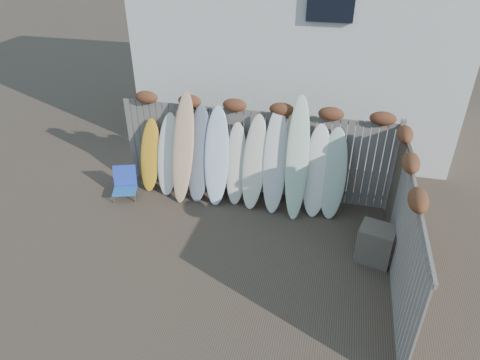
% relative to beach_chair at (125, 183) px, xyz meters
% --- Properties ---
extents(ground, '(80.00, 80.00, 0.00)m').
position_rel_beach_chair_xyz_m(ground, '(2.78, -1.55, -0.32)').
color(ground, '#493A2D').
extents(back_fence, '(6.05, 0.28, 2.24)m').
position_rel_beach_chair_xyz_m(back_fence, '(2.84, 0.85, 0.87)').
color(back_fence, slate).
rests_on(back_fence, ground).
extents(right_fence, '(0.28, 4.40, 2.24)m').
position_rel_beach_chair_xyz_m(right_fence, '(5.78, -1.29, 0.83)').
color(right_fence, slate).
rests_on(right_fence, ground).
extents(house, '(8.50, 5.50, 6.33)m').
position_rel_beach_chair_xyz_m(house, '(3.28, 4.95, 2.88)').
color(house, silver).
rests_on(house, ground).
extents(beach_chair, '(0.66, 0.68, 0.68)m').
position_rel_beach_chair_xyz_m(beach_chair, '(0.00, 0.00, 0.00)').
color(beach_chair, '#2466B4').
rests_on(beach_chair, ground).
extents(wooden_crate, '(0.72, 0.65, 0.72)m').
position_rel_beach_chair_xyz_m(wooden_crate, '(5.47, -0.92, 0.04)').
color(wooden_crate, brown).
rests_on(wooden_crate, ground).
extents(lattice_panel, '(0.12, 1.37, 2.05)m').
position_rel_beach_chair_xyz_m(lattice_panel, '(5.80, -0.19, 0.71)').
color(lattice_panel, '#30211D').
rests_on(lattice_panel, ground).
extents(surfboard_0, '(0.52, 0.62, 1.64)m').
position_rel_beach_chair_xyz_m(surfboard_0, '(0.45, 0.50, 0.50)').
color(surfboard_0, '#FAA61E').
rests_on(surfboard_0, ground).
extents(surfboard_1, '(0.56, 0.69, 1.83)m').
position_rel_beach_chair_xyz_m(surfboard_1, '(0.92, 0.47, 0.60)').
color(surfboard_1, white).
rests_on(surfboard_1, ground).
extents(surfboard_2, '(0.54, 0.86, 2.37)m').
position_rel_beach_chair_xyz_m(surfboard_2, '(1.34, 0.34, 0.87)').
color(surfboard_2, '#FFAF75').
rests_on(surfboard_2, ground).
extents(surfboard_3, '(0.55, 0.75, 2.08)m').
position_rel_beach_chair_xyz_m(surfboard_3, '(1.67, 0.41, 0.72)').
color(surfboard_3, slate).
rests_on(surfboard_3, ground).
extents(surfboard_4, '(0.61, 0.79, 2.11)m').
position_rel_beach_chair_xyz_m(surfboard_4, '(2.08, 0.39, 0.74)').
color(surfboard_4, silver).
rests_on(surfboard_4, ground).
extents(surfboard_5, '(0.52, 0.67, 1.76)m').
position_rel_beach_chair_xyz_m(surfboard_5, '(2.49, 0.47, 0.56)').
color(surfboard_5, silver).
rests_on(surfboard_5, ground).
extents(surfboard_6, '(0.57, 0.75, 2.00)m').
position_rel_beach_chair_xyz_m(surfboard_6, '(2.91, 0.41, 0.68)').
color(surfboard_6, '#F8F2CE').
rests_on(surfboard_6, ground).
extents(surfboard_7, '(0.57, 0.80, 2.18)m').
position_rel_beach_chair_xyz_m(surfboard_7, '(3.35, 0.41, 0.77)').
color(surfboard_7, silver).
rests_on(surfboard_7, ground).
extents(surfboard_8, '(0.55, 0.91, 2.49)m').
position_rel_beach_chair_xyz_m(surfboard_8, '(3.82, 0.34, 0.93)').
color(surfboard_8, silver).
rests_on(surfboard_8, ground).
extents(surfboard_9, '(0.56, 0.69, 1.91)m').
position_rel_beach_chair_xyz_m(surfboard_9, '(4.23, 0.44, 0.64)').
color(surfboard_9, white).
rests_on(surfboard_9, ground).
extents(surfboard_10, '(0.57, 0.69, 1.88)m').
position_rel_beach_chair_xyz_m(surfboard_10, '(4.57, 0.45, 0.62)').
color(surfboard_10, beige).
rests_on(surfboard_10, ground).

